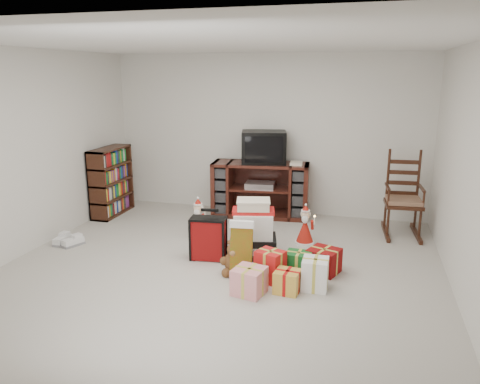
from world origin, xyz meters
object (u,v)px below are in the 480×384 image
red_suitcase (208,238)px  gift_pile (253,232)px  gift_cluster (291,271)px  rocking_chair (403,205)px  crt_television (264,147)px  teddy_bear (236,259)px  santa_figurine (305,229)px  mrs_claus_figurine (198,222)px  bookshelf (111,183)px  tv_stand (260,189)px  sneaker_pair (68,241)px

red_suitcase → gift_pile: bearing=19.0°
red_suitcase → gift_cluster: red_suitcase is taller
rocking_chair → crt_television: bearing=167.4°
teddy_bear → santa_figurine: size_ratio=0.73×
santa_figurine → gift_cluster: 1.24m
mrs_claus_figurine → bookshelf: bearing=158.2°
rocking_chair → mrs_claus_figurine: 2.85m
teddy_bear → gift_cluster: 0.65m
teddy_bear → rocking_chair: bearing=46.1°
tv_stand → gift_cluster: tv_stand is taller
gift_pile → gift_cluster: size_ratio=0.61×
crt_television → tv_stand: bearing=175.5°
sneaker_pair → gift_cluster: bearing=0.7°
rocking_chair → mrs_claus_figurine: size_ratio=2.17×
tv_stand → gift_pile: size_ratio=2.17×
santa_figurine → crt_television: (-0.81, 1.08, 0.89)m
gift_pile → santa_figurine: size_ratio=1.31×
teddy_bear → santa_figurine: santa_figurine is taller
rocking_chair → mrs_claus_figurine: (-2.69, -0.93, -0.20)m
bookshelf → red_suitcase: (2.09, -1.38, -0.25)m
teddy_bear → santa_figurine: (0.62, 1.16, 0.03)m
bookshelf → santa_figurine: (3.15, -0.54, -0.31)m
gift_cluster → red_suitcase: bearing=159.3°
sneaker_pair → crt_television: crt_television is taller
gift_pile → teddy_bear: (-0.06, -0.57, -0.13)m
rocking_chair → gift_pile: (-1.81, -1.38, -0.11)m
bookshelf → gift_pile: (2.59, -1.14, -0.21)m
rocking_chair → santa_figurine: (-1.25, -0.79, -0.21)m
teddy_bear → bookshelf: bearing=146.0°
rocking_chair → crt_television: 2.19m
bookshelf → rocking_chair: (4.40, 0.24, -0.10)m
red_suitcase → gift_cluster: (1.08, -0.41, -0.12)m
bookshelf → red_suitcase: bookshelf is taller
gift_pile → red_suitcase: bearing=-167.9°
sneaker_pair → gift_cluster: size_ratio=0.31×
sneaker_pair → crt_television: bearing=49.3°
gift_pile → sneaker_pair: (-2.45, -0.27, -0.26)m
sneaker_pair → gift_cluster: (3.03, -0.38, 0.09)m
tv_stand → crt_television: (0.04, 0.01, 0.67)m
gift_pile → teddy_bear: gift_pile is taller
red_suitcase → sneaker_pair: 1.96m
bookshelf → crt_television: crt_television is taller
santa_figurine → bookshelf: bearing=170.2°
gift_pile → santa_figurine: (0.56, 0.59, -0.10)m
gift_pile → rocking_chair: bearing=24.0°
tv_stand → santa_figurine: 1.39m
bookshelf → rocking_chair: size_ratio=0.88×
gift_pile → teddy_bear: 0.59m
tv_stand → sneaker_pair: size_ratio=4.24×
santa_figurine → mrs_claus_figurine: 1.45m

